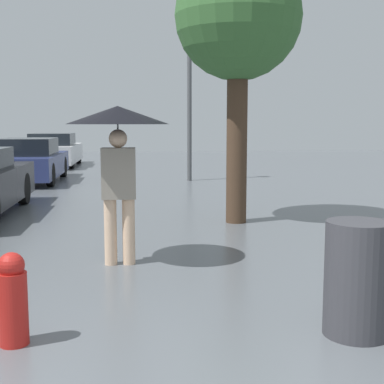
{
  "coord_description": "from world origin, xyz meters",
  "views": [
    {
      "loc": [
        -0.09,
        -2.29,
        1.73
      ],
      "look_at": [
        0.62,
        4.16,
        0.88
      ],
      "focal_mm": 50.0,
      "sensor_mm": 36.0,
      "label": 1
    }
  ],
  "objects_px": {
    "tree": "(238,21)",
    "trash_bin": "(357,279)",
    "street_lamp": "(189,80)",
    "fire_hydrant": "(13,299)",
    "pedestrian": "(118,134)",
    "parked_car_third": "(30,161)",
    "parked_car_farthest": "(54,151)"
  },
  "relations": [
    {
      "from": "tree",
      "to": "trash_bin",
      "type": "height_order",
      "value": "tree"
    },
    {
      "from": "street_lamp",
      "to": "fire_hydrant",
      "type": "bearing_deg",
      "value": -102.51
    },
    {
      "from": "pedestrian",
      "to": "street_lamp",
      "type": "xyz_separation_m",
      "value": [
        1.85,
        9.45,
        1.4
      ]
    },
    {
      "from": "tree",
      "to": "pedestrian",
      "type": "bearing_deg",
      "value": -126.84
    },
    {
      "from": "parked_car_third",
      "to": "tree",
      "type": "relative_size",
      "value": 0.93
    },
    {
      "from": "pedestrian",
      "to": "street_lamp",
      "type": "bearing_deg",
      "value": 78.95
    },
    {
      "from": "pedestrian",
      "to": "parked_car_farthest",
      "type": "relative_size",
      "value": 0.43
    },
    {
      "from": "tree",
      "to": "street_lamp",
      "type": "distance_m",
      "value": 6.87
    },
    {
      "from": "parked_car_third",
      "to": "street_lamp",
      "type": "height_order",
      "value": "street_lamp"
    },
    {
      "from": "pedestrian",
      "to": "trash_bin",
      "type": "xyz_separation_m",
      "value": [
        1.97,
        -2.43,
        -1.12
      ]
    },
    {
      "from": "parked_car_third",
      "to": "tree",
      "type": "bearing_deg",
      "value": -55.75
    },
    {
      "from": "trash_bin",
      "to": "fire_hydrant",
      "type": "height_order",
      "value": "trash_bin"
    },
    {
      "from": "parked_car_third",
      "to": "fire_hydrant",
      "type": "height_order",
      "value": "parked_car_third"
    },
    {
      "from": "street_lamp",
      "to": "parked_car_farthest",
      "type": "bearing_deg",
      "value": 129.06
    },
    {
      "from": "pedestrian",
      "to": "trash_bin",
      "type": "bearing_deg",
      "value": -50.93
    },
    {
      "from": "pedestrian",
      "to": "parked_car_farthest",
      "type": "xyz_separation_m",
      "value": [
        -3.0,
        15.43,
        -0.98
      ]
    },
    {
      "from": "parked_car_farthest",
      "to": "parked_car_third",
      "type": "bearing_deg",
      "value": -88.64
    },
    {
      "from": "street_lamp",
      "to": "fire_hydrant",
      "type": "relative_size",
      "value": 5.96
    },
    {
      "from": "parked_car_farthest",
      "to": "tree",
      "type": "height_order",
      "value": "tree"
    },
    {
      "from": "tree",
      "to": "parked_car_third",
      "type": "bearing_deg",
      "value": 124.25
    },
    {
      "from": "parked_car_third",
      "to": "street_lamp",
      "type": "distance_m",
      "value": 5.28
    },
    {
      "from": "parked_car_third",
      "to": "parked_car_farthest",
      "type": "bearing_deg",
      "value": 91.36
    },
    {
      "from": "parked_car_farthest",
      "to": "fire_hydrant",
      "type": "bearing_deg",
      "value": -82.83
    },
    {
      "from": "parked_car_third",
      "to": "fire_hydrant",
      "type": "relative_size",
      "value": 5.77
    },
    {
      "from": "parked_car_farthest",
      "to": "trash_bin",
      "type": "bearing_deg",
      "value": -74.44
    },
    {
      "from": "street_lamp",
      "to": "fire_hydrant",
      "type": "xyz_separation_m",
      "value": [
        -2.61,
        -11.78,
        -2.62
      ]
    },
    {
      "from": "pedestrian",
      "to": "fire_hydrant",
      "type": "relative_size",
      "value": 2.61
    },
    {
      "from": "street_lamp",
      "to": "trash_bin",
      "type": "distance_m",
      "value": 12.15
    },
    {
      "from": "pedestrian",
      "to": "parked_car_third",
      "type": "xyz_separation_m",
      "value": [
        -2.86,
        9.67,
        -0.99
      ]
    },
    {
      "from": "pedestrian",
      "to": "tree",
      "type": "relative_size",
      "value": 0.42
    },
    {
      "from": "parked_car_third",
      "to": "fire_hydrant",
      "type": "xyz_separation_m",
      "value": [
        2.1,
        -11.99,
        -0.23
      ]
    },
    {
      "from": "trash_bin",
      "to": "tree",
      "type": "bearing_deg",
      "value": 90.27
    }
  ]
}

